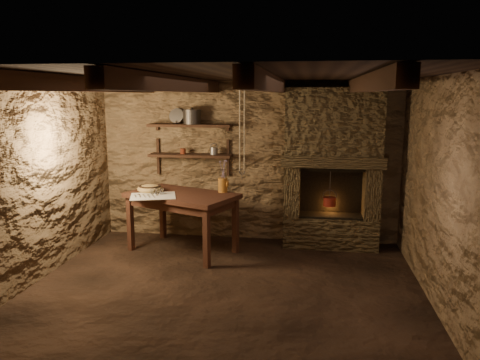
# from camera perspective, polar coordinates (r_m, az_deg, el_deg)

# --- Properties ---
(floor) EXTENTS (4.50, 4.50, 0.00)m
(floor) POSITION_cam_1_polar(r_m,az_deg,el_deg) (5.51, -1.92, -13.18)
(floor) COLOR black
(floor) RESTS_ON ground
(back_wall) EXTENTS (4.50, 0.04, 2.40)m
(back_wall) POSITION_cam_1_polar(r_m,az_deg,el_deg) (7.10, 0.96, 2.26)
(back_wall) COLOR #4F3925
(back_wall) RESTS_ON floor
(front_wall) EXTENTS (4.50, 0.04, 2.40)m
(front_wall) POSITION_cam_1_polar(r_m,az_deg,el_deg) (3.26, -8.48, -7.57)
(front_wall) COLOR #4F3925
(front_wall) RESTS_ON floor
(left_wall) EXTENTS (0.04, 4.00, 2.40)m
(left_wall) POSITION_cam_1_polar(r_m,az_deg,el_deg) (5.98, -23.71, -0.15)
(left_wall) COLOR #4F3925
(left_wall) RESTS_ON floor
(right_wall) EXTENTS (0.04, 4.00, 2.40)m
(right_wall) POSITION_cam_1_polar(r_m,az_deg,el_deg) (5.23, 23.02, -1.48)
(right_wall) COLOR #4F3925
(right_wall) RESTS_ON floor
(ceiling) EXTENTS (4.50, 4.00, 0.04)m
(ceiling) POSITION_cam_1_polar(r_m,az_deg,el_deg) (5.05, -2.08, 12.63)
(ceiling) COLOR black
(ceiling) RESTS_ON back_wall
(beam_far_left) EXTENTS (0.14, 3.95, 0.16)m
(beam_far_left) POSITION_cam_1_polar(r_m,az_deg,el_deg) (5.53, -17.85, 11.02)
(beam_far_left) COLOR black
(beam_far_left) RESTS_ON ceiling
(beam_mid_left) EXTENTS (0.14, 3.95, 0.16)m
(beam_mid_left) POSITION_cam_1_polar(r_m,az_deg,el_deg) (5.17, -7.65, 11.50)
(beam_mid_left) COLOR black
(beam_mid_left) RESTS_ON ceiling
(beam_mid_right) EXTENTS (0.14, 3.95, 0.16)m
(beam_mid_right) POSITION_cam_1_polar(r_m,az_deg,el_deg) (4.98, 3.70, 11.62)
(beam_mid_right) COLOR black
(beam_mid_right) RESTS_ON ceiling
(beam_far_right) EXTENTS (0.14, 3.95, 0.16)m
(beam_far_right) POSITION_cam_1_polar(r_m,az_deg,el_deg) (5.00, 15.43, 11.27)
(beam_far_right) COLOR black
(beam_far_right) RESTS_ON ceiling
(shelf_lower) EXTENTS (1.25, 0.30, 0.04)m
(shelf_lower) POSITION_cam_1_polar(r_m,az_deg,el_deg) (7.09, -6.05, 3.01)
(shelf_lower) COLOR black
(shelf_lower) RESTS_ON back_wall
(shelf_upper) EXTENTS (1.25, 0.30, 0.04)m
(shelf_upper) POSITION_cam_1_polar(r_m,az_deg,el_deg) (7.05, -6.12, 6.64)
(shelf_upper) COLOR black
(shelf_upper) RESTS_ON back_wall
(hearth) EXTENTS (1.43, 0.51, 2.30)m
(hearth) POSITION_cam_1_polar(r_m,az_deg,el_deg) (6.81, 11.18, 1.94)
(hearth) COLOR #3B2F1D
(hearth) RESTS_ON floor
(work_table) EXTENTS (1.69, 1.35, 0.84)m
(work_table) POSITION_cam_1_polar(r_m,az_deg,el_deg) (6.66, -7.03, -4.90)
(work_table) COLOR #341A12
(work_table) RESTS_ON floor
(linen_cloth) EXTENTS (0.72, 0.64, 0.01)m
(linen_cloth) POSITION_cam_1_polar(r_m,az_deg,el_deg) (6.44, -10.55, -1.94)
(linen_cloth) COLOR beige
(linen_cloth) RESTS_ON work_table
(pewter_cutlery_row) EXTENTS (0.53, 0.34, 0.01)m
(pewter_cutlery_row) POSITION_cam_1_polar(r_m,az_deg,el_deg) (6.42, -10.61, -1.89)
(pewter_cutlery_row) COLOR #9C9A8E
(pewter_cutlery_row) RESTS_ON linen_cloth
(drinking_glasses) EXTENTS (0.19, 0.06, 0.08)m
(drinking_glasses) POSITION_cam_1_polar(r_m,az_deg,el_deg) (6.53, -10.08, -1.37)
(drinking_glasses) COLOR silver
(drinking_glasses) RESTS_ON linen_cloth
(stoneware_jug) EXTENTS (0.17, 0.17, 0.46)m
(stoneware_jug) POSITION_cam_1_polar(r_m,az_deg,el_deg) (6.57, -2.10, 0.21)
(stoneware_jug) COLOR #AD6721
(stoneware_jug) RESTS_ON work_table
(wooden_bowl) EXTENTS (0.37, 0.37, 0.13)m
(wooden_bowl) POSITION_cam_1_polar(r_m,az_deg,el_deg) (6.75, -10.93, -1.05)
(wooden_bowl) COLOR #AA8849
(wooden_bowl) RESTS_ON work_table
(iron_stockpot) EXTENTS (0.28, 0.28, 0.20)m
(iron_stockpot) POSITION_cam_1_polar(r_m,az_deg,el_deg) (7.03, -5.86, 7.60)
(iron_stockpot) COLOR #2B2827
(iron_stockpot) RESTS_ON shelf_upper
(tin_pan) EXTENTS (0.24, 0.13, 0.23)m
(tin_pan) POSITION_cam_1_polar(r_m,az_deg,el_deg) (7.20, -7.73, 7.76)
(tin_pan) COLOR #9A9A95
(tin_pan) RESTS_ON shelf_upper
(small_kettle) EXTENTS (0.17, 0.13, 0.17)m
(small_kettle) POSITION_cam_1_polar(r_m,az_deg,el_deg) (7.00, -3.20, 3.56)
(small_kettle) COLOR #9A9A95
(small_kettle) RESTS_ON shelf_lower
(rusty_tin) EXTENTS (0.09, 0.09, 0.08)m
(rusty_tin) POSITION_cam_1_polar(r_m,az_deg,el_deg) (7.11, -6.97, 3.51)
(rusty_tin) COLOR #5D2012
(rusty_tin) RESTS_ON shelf_lower
(red_pot) EXTENTS (0.21, 0.21, 0.54)m
(red_pot) POSITION_cam_1_polar(r_m,az_deg,el_deg) (6.86, 10.86, -2.52)
(red_pot) COLOR maroon
(red_pot) RESTS_ON hearth
(hanging_ropes) EXTENTS (0.08, 0.08, 1.20)m
(hanging_ropes) POSITION_cam_1_polar(r_m,az_deg,el_deg) (6.09, 0.25, 6.60)
(hanging_ropes) COLOR #C2AF88
(hanging_ropes) RESTS_ON ceiling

